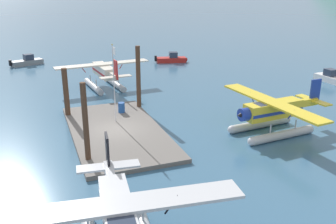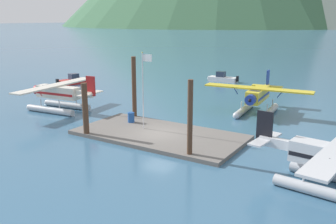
% 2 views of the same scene
% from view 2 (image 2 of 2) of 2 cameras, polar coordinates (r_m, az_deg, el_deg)
% --- Properties ---
extents(ground_plane, '(1200.00, 1200.00, 0.00)m').
position_cam_2_polar(ground_plane, '(29.89, -1.37, -3.77)').
color(ground_plane, '#38607F').
extents(dock_platform, '(13.41, 6.76, 0.30)m').
position_cam_2_polar(dock_platform, '(29.85, -1.37, -3.49)').
color(dock_platform, '#66605B').
rests_on(dock_platform, ground).
extents(piling_near_left, '(0.46, 0.46, 4.35)m').
position_cam_2_polar(piling_near_left, '(29.95, -12.54, 0.25)').
color(piling_near_left, '#4C3323').
rests_on(piling_near_left, ground).
extents(piling_near_right, '(0.36, 0.36, 5.37)m').
position_cam_2_polar(piling_near_right, '(24.63, 3.39, -1.20)').
color(piling_near_right, '#4C3323').
rests_on(piling_near_right, ground).
extents(piling_far_left, '(0.41, 0.41, 5.84)m').
position_cam_2_polar(piling_far_left, '(34.49, -5.21, 3.62)').
color(piling_far_left, '#4C3323').
rests_on(piling_far_left, ground).
extents(flagpole, '(0.95, 0.10, 6.32)m').
position_cam_2_polar(flagpole, '(30.10, -3.70, 4.59)').
color(flagpole, silver).
rests_on(flagpole, dock_platform).
extents(fuel_drum, '(0.62, 0.62, 0.88)m').
position_cam_2_polar(fuel_drum, '(32.88, -5.67, -0.81)').
color(fuel_drum, '#1E4C99').
rests_on(fuel_drum, dock_platform).
extents(seaplane_cream_port_fwd, '(7.96, 10.49, 3.84)m').
position_cam_2_polar(seaplane_cream_port_fwd, '(39.44, -16.48, 2.44)').
color(seaplane_cream_port_fwd, '#B7BABF').
rests_on(seaplane_cream_port_fwd, ground).
extents(seaplane_yellow_bow_right, '(10.48, 7.97, 3.84)m').
position_cam_2_polar(seaplane_yellow_bow_right, '(37.53, 13.53, 2.05)').
color(seaplane_yellow_bow_right, '#B7BABF').
rests_on(seaplane_yellow_bow_right, ground).
extents(seaplane_silver_stbd_aft, '(7.95, 10.49, 3.84)m').
position_cam_2_polar(seaplane_silver_stbd_aft, '(22.24, 24.29, -7.21)').
color(seaplane_silver_stbd_aft, '#B7BABF').
rests_on(seaplane_silver_stbd_aft, ground).
extents(boat_red_open_west, '(2.50, 4.79, 1.50)m').
position_cam_2_polar(boat_red_open_west, '(55.30, -14.35, 4.67)').
color(boat_red_open_west, '#B2231E').
rests_on(boat_red_open_west, ground).
extents(boat_white_open_north, '(4.89, 1.69, 1.50)m').
position_cam_2_polar(boat_white_open_north, '(56.29, 8.24, 5.13)').
color(boat_white_open_north, silver).
rests_on(boat_white_open_north, ground).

